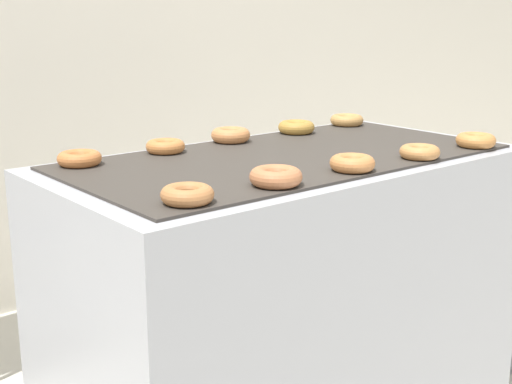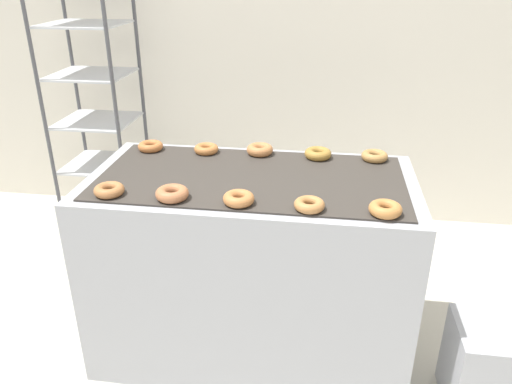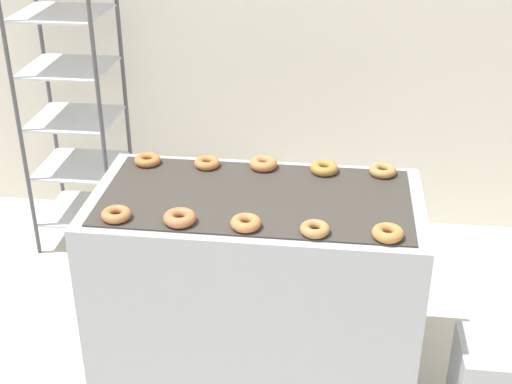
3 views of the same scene
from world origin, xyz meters
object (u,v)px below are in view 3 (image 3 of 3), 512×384
(fryer_machine, at_px, (256,284))
(donut_far_right, at_px, (324,168))
(baking_rack_cart, at_px, (72,94))
(donut_near_left, at_px, (180,218))
(donut_far_leftmost, at_px, (147,160))
(donut_near_rightmost, at_px, (388,233))
(donut_near_center, at_px, (246,223))
(donut_near_leftmost, at_px, (116,214))
(donut_far_rightmost, at_px, (383,171))
(donut_far_left, at_px, (207,163))
(donut_far_center, at_px, (263,164))
(donut_near_right, at_px, (315,229))

(fryer_machine, xyz_separation_m, donut_far_right, (0.28, 0.27, 0.48))
(baking_rack_cart, distance_m, donut_far_right, 1.67)
(donut_near_left, xyz_separation_m, donut_far_leftmost, (-0.27, 0.52, -0.00))
(fryer_machine, bearing_deg, donut_near_rightmost, -27.04)
(donut_near_center, xyz_separation_m, donut_far_right, (0.29, 0.54, 0.00))
(donut_far_right, bearing_deg, baking_rack_cart, 152.17)
(donut_near_leftmost, bearing_deg, donut_far_rightmost, 26.59)
(donut_far_left, distance_m, donut_far_center, 0.26)
(fryer_machine, bearing_deg, donut_far_rightmost, 27.17)
(donut_near_leftmost, height_order, donut_near_rightmost, donut_near_rightmost)
(donut_near_center, bearing_deg, donut_near_leftmost, 179.35)
(donut_near_rightmost, bearing_deg, donut_near_leftmost, 179.13)
(donut_near_center, height_order, donut_far_center, donut_far_center)
(donut_far_right, bearing_deg, donut_far_center, 177.74)
(donut_far_center, distance_m, donut_far_rightmost, 0.55)
(donut_near_leftmost, xyz_separation_m, donut_far_right, (0.82, 0.53, 0.00))
(fryer_machine, bearing_deg, donut_near_right, -46.46)
(donut_near_leftmost, xyz_separation_m, donut_far_rightmost, (1.08, 0.54, -0.00))
(donut_near_right, relative_size, donut_far_left, 0.99)
(donut_near_right, relative_size, donut_near_rightmost, 0.95)
(donut_near_left, bearing_deg, baking_rack_cart, 125.00)
(fryer_machine, height_order, donut_far_right, donut_far_right)
(donut_near_center, relative_size, donut_far_right, 0.96)
(baking_rack_cart, height_order, donut_near_rightmost, baking_rack_cart)
(donut_far_left, xyz_separation_m, donut_far_center, (0.26, 0.02, 0.00))
(donut_near_leftmost, height_order, donut_far_rightmost, same)
(donut_near_left, distance_m, donut_far_left, 0.53)
(donut_near_left, xyz_separation_m, donut_far_right, (0.56, 0.53, -0.00))
(donut_near_center, distance_m, donut_far_rightmost, 0.78)
(donut_far_right, bearing_deg, donut_far_left, -179.31)
(baking_rack_cart, relative_size, donut_far_left, 15.75)
(donut_near_rightmost, bearing_deg, donut_far_right, 115.75)
(baking_rack_cart, bearing_deg, donut_far_rightmost, -23.84)
(fryer_machine, distance_m, donut_far_left, 0.60)
(baking_rack_cart, distance_m, donut_far_rightmost, 1.90)
(donut_near_center, bearing_deg, donut_far_rightmost, 44.69)
(fryer_machine, height_order, donut_near_rightmost, donut_near_rightmost)
(donut_near_leftmost, height_order, donut_far_leftmost, same)
(fryer_machine, relative_size, baking_rack_cart, 0.77)
(fryer_machine, height_order, donut_far_rightmost, donut_far_rightmost)
(donut_near_leftmost, distance_m, donut_near_right, 0.80)
(donut_near_rightmost, height_order, donut_far_center, donut_far_center)
(donut_far_left, xyz_separation_m, donut_far_rightmost, (0.81, 0.02, 0.00))
(donut_near_leftmost, bearing_deg, baking_rack_cart, 116.62)
(donut_near_leftmost, xyz_separation_m, donut_near_left, (0.26, -0.00, 0.00))
(fryer_machine, xyz_separation_m, baking_rack_cart, (-1.19, 1.05, 0.49))
(fryer_machine, distance_m, donut_near_right, 0.61)
(donut_near_right, height_order, donut_far_leftmost, same)
(donut_near_rightmost, relative_size, donut_far_center, 0.96)
(donut_far_center, bearing_deg, fryer_machine, -89.66)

